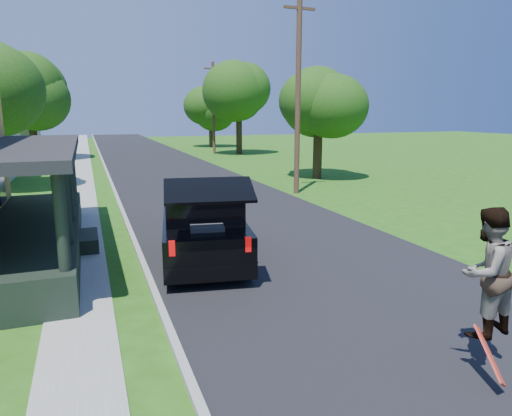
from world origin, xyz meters
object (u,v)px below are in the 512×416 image
object	(u,v)px
tree_right_near	(318,102)
utility_pole_near	(298,95)
black_suv	(203,225)
skateboarder	(486,272)

from	to	relation	value
tree_right_near	utility_pole_near	size ratio (longest dim) A/B	0.75
black_suv	skateboarder	distance (m)	7.41
skateboarder	tree_right_near	bearing A→B (deg)	-119.53
utility_pole_near	tree_right_near	bearing A→B (deg)	50.39
utility_pole_near	skateboarder	bearing A→B (deg)	-106.65
tree_right_near	utility_pole_near	bearing A→B (deg)	-127.95
black_suv	utility_pole_near	size ratio (longest dim) A/B	0.61
skateboarder	utility_pole_near	size ratio (longest dim) A/B	0.22
skateboarder	utility_pole_near	distance (m)	16.33
utility_pole_near	black_suv	bearing A→B (deg)	-130.37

